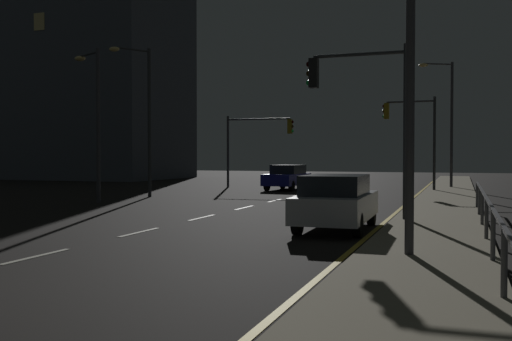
% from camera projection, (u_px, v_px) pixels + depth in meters
% --- Properties ---
extents(ground_plane, '(112.00, 112.00, 0.00)m').
position_uv_depth(ground_plane, '(249.00, 207.00, 23.57)').
color(ground_plane, black).
rests_on(ground_plane, ground).
extents(sidewalk_right, '(2.75, 77.00, 0.14)m').
position_uv_depth(sidewalk_right, '(442.00, 211.00, 20.95)').
color(sidewalk_right, gray).
rests_on(sidewalk_right, ground).
extents(lane_markings_center, '(0.14, 50.00, 0.01)m').
position_uv_depth(lane_markings_center, '(275.00, 201.00, 26.85)').
color(lane_markings_center, silver).
rests_on(lane_markings_center, ground).
extents(lane_edge_line, '(0.14, 53.00, 0.01)m').
position_uv_depth(lane_edge_line, '(409.00, 202.00, 26.21)').
color(lane_edge_line, gold).
rests_on(lane_edge_line, ground).
extents(car, '(1.93, 4.44, 1.57)m').
position_uv_depth(car, '(336.00, 201.00, 16.11)').
color(car, silver).
rests_on(car, ground).
extents(car_oncoming, '(2.03, 4.48, 1.57)m').
position_uv_depth(car_oncoming, '(287.00, 177.00, 35.73)').
color(car_oncoming, navy).
rests_on(car_oncoming, ground).
extents(traffic_light_far_center, '(3.25, 0.35, 5.44)m').
position_uv_depth(traffic_light_far_center, '(362.00, 98.00, 18.00)').
color(traffic_light_far_center, '#2D3033').
rests_on(traffic_light_far_center, sidewalk_right).
extents(traffic_light_far_left, '(4.67, 0.49, 4.86)m').
position_uv_depth(traffic_light_far_left, '(258.00, 136.00, 38.10)').
color(traffic_light_far_left, '#38383D').
rests_on(traffic_light_far_left, ground).
extents(traffic_light_overhead_east, '(3.11, 0.34, 5.47)m').
position_uv_depth(traffic_light_overhead_east, '(412.00, 125.00, 33.70)').
color(traffic_light_overhead_east, '#2D3033').
rests_on(traffic_light_overhead_east, sidewalk_right).
extents(street_lamp_far_end, '(2.09, 1.27, 8.03)m').
position_uv_depth(street_lamp_far_end, '(447.00, 112.00, 36.49)').
color(street_lamp_far_end, '#38383D').
rests_on(street_lamp_far_end, sidewalk_right).
extents(street_lamp_corner, '(1.38, 1.88, 7.66)m').
position_uv_depth(street_lamp_corner, '(143.00, 108.00, 29.08)').
color(street_lamp_corner, '#2D3033').
rests_on(street_lamp_corner, ground).
extents(street_lamp_across_street, '(1.83, 0.94, 6.96)m').
position_uv_depth(street_lamp_across_street, '(94.00, 110.00, 25.85)').
color(street_lamp_across_street, '#38383D').
rests_on(street_lamp_across_street, ground).
extents(street_lamp_median, '(2.21, 1.17, 8.32)m').
position_uv_depth(street_lamp_median, '(427.00, 0.00, 10.93)').
color(street_lamp_median, '#38383D').
rests_on(street_lamp_median, sidewalk_right).
extents(barrier_fence, '(0.09, 21.02, 0.98)m').
position_uv_depth(barrier_fence, '(489.00, 214.00, 12.03)').
color(barrier_fence, '#59595E').
rests_on(barrier_fence, sidewalk_right).
extents(building_distant, '(25.82, 12.17, 31.22)m').
position_uv_depth(building_distant, '(52.00, 21.00, 56.32)').
color(building_distant, '#4C515B').
rests_on(building_distant, ground).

